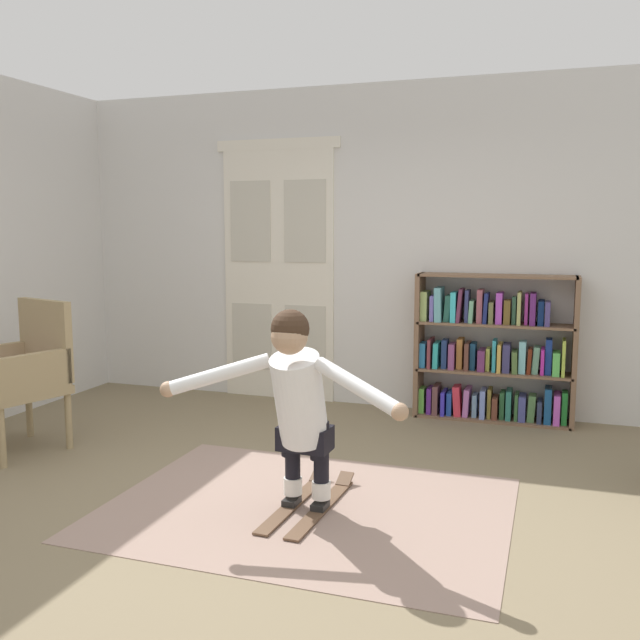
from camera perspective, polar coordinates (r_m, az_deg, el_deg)
The scene contains 8 objects.
ground_plane at distance 4.21m, azimuth -3.85°, elevation -15.30°, with size 7.20×7.20×0.00m, color #7C6D51.
back_wall at distance 6.36m, azimuth 5.06°, elevation 5.89°, with size 6.00×0.10×2.90m, color silver.
double_door at distance 6.62m, azimuth -3.43°, elevation 4.07°, with size 1.22×0.05×2.45m.
rug at distance 4.23m, azimuth -1.07°, elevation -15.11°, with size 2.32×1.76×0.01m, color gray.
bookshelf at distance 6.08m, azimuth 13.88°, elevation -2.74°, with size 1.32×0.30×1.25m.
wicker_chair at distance 5.58m, azimuth -23.15°, elevation -3.92°, with size 0.75×0.75×1.10m.
skis_pair at distance 4.25m, azimuth -0.90°, elevation -14.72°, with size 0.31×0.94×0.07m.
person_skier at distance 3.90m, azimuth -1.84°, elevation -6.30°, with size 1.41×0.60×1.13m.
Camera 1 is at (1.50, -3.58, 1.64)m, focal length 39.06 mm.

